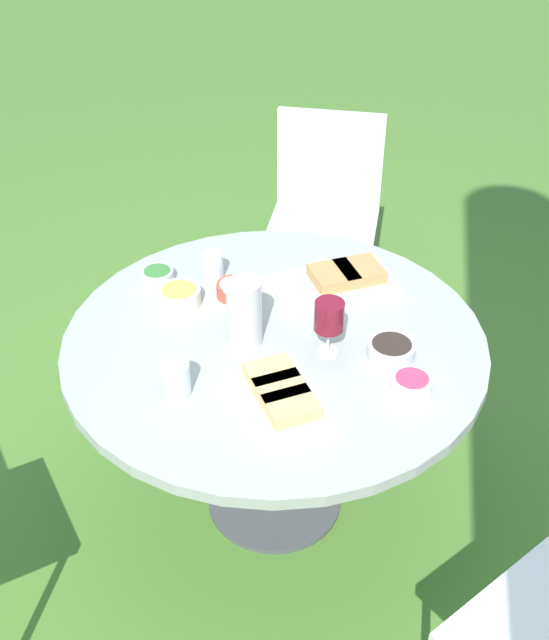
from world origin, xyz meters
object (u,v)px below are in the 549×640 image
water_pitcher (244,312)px  dining_table (274,363)px  chair_far_back (325,206)px  wine_glass (329,317)px

water_pitcher → dining_table: bearing=-169.0°
dining_table → chair_far_back: size_ratio=1.38×
chair_far_back → wine_glass: (0.06, 1.20, 0.30)m
water_pitcher → wine_glass: 0.24m
dining_table → water_pitcher: size_ratio=6.17×
wine_glass → chair_far_back: bearing=-92.7°
chair_far_back → dining_table: bearing=79.7°
chair_far_back → water_pitcher: water_pitcher is taller
chair_far_back → water_pitcher: bearing=75.8°
dining_table → water_pitcher: (0.08, 0.02, 0.20)m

